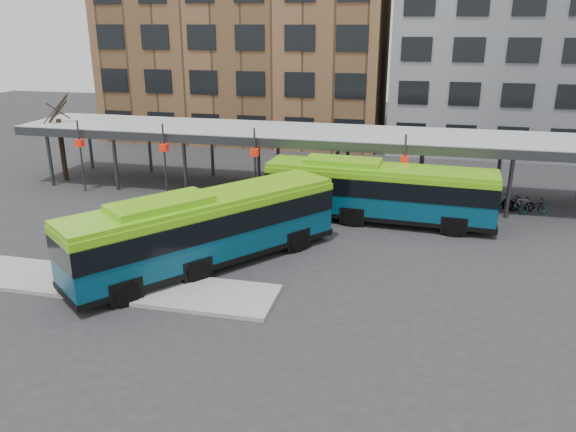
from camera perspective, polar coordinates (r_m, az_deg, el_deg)
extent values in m
plane|color=#28282B|center=(25.93, -2.99, -5.60)|extent=(120.00, 120.00, 0.00)
cube|color=gray|center=(25.46, -16.99, -6.74)|extent=(14.00, 3.00, 0.18)
cube|color=#999B9E|center=(36.86, 2.57, 8.40)|extent=(40.00, 6.00, 0.35)
cube|color=#383A3D|center=(34.00, 1.61, 7.25)|extent=(40.00, 0.15, 0.55)
cylinder|color=#383A3D|center=(42.25, -23.03, 5.37)|extent=(0.24, 0.24, 3.80)
cylinder|color=#383A3D|center=(46.27, -19.47, 6.88)|extent=(0.24, 0.24, 3.80)
cylinder|color=#383A3D|center=(39.54, -17.12, 5.20)|extent=(0.24, 0.24, 3.80)
cylinder|color=#383A3D|center=(43.81, -13.89, 6.78)|extent=(0.24, 0.24, 3.80)
cylinder|color=#383A3D|center=(37.30, -10.42, 4.93)|extent=(0.24, 0.24, 3.80)
cylinder|color=#383A3D|center=(41.80, -7.72, 6.59)|extent=(0.24, 0.24, 3.80)
cylinder|color=#383A3D|center=(35.62, -3.00, 4.56)|extent=(0.24, 0.24, 3.80)
cylinder|color=#383A3D|center=(40.31, -1.01, 6.30)|extent=(0.24, 0.24, 3.80)
cylinder|color=#383A3D|center=(34.60, 5.00, 4.07)|extent=(0.24, 0.24, 3.80)
cylinder|color=#383A3D|center=(39.41, 6.09, 5.89)|extent=(0.24, 0.24, 3.80)
cylinder|color=#383A3D|center=(34.27, 13.31, 3.48)|extent=(0.24, 0.24, 3.80)
cylinder|color=#383A3D|center=(39.12, 13.40, 5.38)|extent=(0.24, 0.24, 3.80)
cylinder|color=#383A3D|center=(34.68, 21.59, 2.82)|extent=(0.24, 0.24, 3.80)
cylinder|color=#383A3D|center=(39.48, 20.68, 4.79)|extent=(0.24, 0.24, 3.80)
cylinder|color=#383A3D|center=(39.81, -20.26, 5.69)|extent=(0.12, 0.12, 4.80)
cube|color=red|center=(39.63, -20.41, 6.95)|extent=(0.45, 0.45, 0.45)
cylinder|color=#383A3D|center=(36.88, -12.39, 5.44)|extent=(0.12, 0.12, 4.80)
cube|color=red|center=(36.69, -12.49, 6.81)|extent=(0.45, 0.45, 0.45)
cylinder|color=#383A3D|center=(34.76, -3.38, 5.03)|extent=(0.12, 0.12, 4.80)
cube|color=red|center=(34.55, -3.41, 6.48)|extent=(0.45, 0.45, 0.45)
cylinder|color=#383A3D|center=(33.38, 11.64, 4.08)|extent=(0.12, 0.12, 4.80)
cube|color=red|center=(33.16, 11.75, 5.58)|extent=(0.45, 0.45, 0.45)
cylinder|color=black|center=(43.38, -21.94, 6.24)|extent=(0.36, 0.36, 4.40)
cylinder|color=black|center=(42.88, -22.26, 9.62)|extent=(0.08, 1.63, 1.59)
cylinder|color=black|center=(43.02, -22.30, 9.64)|extent=(1.63, 0.13, 1.59)
cylinder|color=black|center=(42.99, -22.49, 9.61)|extent=(0.15, 1.63, 1.59)
cylinder|color=black|center=(42.86, -22.45, 9.59)|extent=(1.63, 0.10, 1.59)
cube|color=brown|center=(57.09, -3.97, 19.22)|extent=(26.00, 14.00, 22.00)
cube|color=slate|center=(55.38, 23.99, 16.68)|extent=(24.00, 14.00, 20.00)
cube|color=#073C54|center=(26.08, -8.27, -1.45)|extent=(10.22, 12.11, 2.75)
cube|color=black|center=(25.89, -8.33, -0.32)|extent=(10.31, 12.20, 1.04)
cube|color=#67B812|center=(25.60, -8.42, 1.65)|extent=(10.14, 12.05, 0.22)
cube|color=#67B812|center=(24.55, -12.84, 1.15)|extent=(4.25, 4.69, 0.38)
cube|color=black|center=(26.54, -8.14, -3.97)|extent=(10.32, 12.21, 0.26)
cylinder|color=black|center=(27.86, 1.04, -2.55)|extent=(0.93, 1.07, 1.10)
cylinder|color=black|center=(29.82, -2.28, -1.07)|extent=(0.93, 1.07, 1.10)
cylinder|color=black|center=(24.86, -9.13, -5.58)|extent=(0.93, 1.07, 1.10)
cylinder|color=black|center=(27.04, -12.02, -3.68)|extent=(0.93, 1.07, 1.10)
cylinder|color=black|center=(23.58, -16.10, -7.54)|extent=(0.93, 1.07, 1.10)
cylinder|color=black|center=(25.87, -18.50, -5.36)|extent=(0.93, 1.07, 1.10)
cube|color=#073C54|center=(32.17, 9.21, 2.35)|extent=(12.82, 3.41, 2.64)
cube|color=black|center=(32.02, 9.26, 3.25)|extent=(12.88, 3.47, 1.00)
cube|color=#67B812|center=(31.79, 9.34, 4.81)|extent=(12.82, 3.30, 0.21)
cube|color=#67B812|center=(32.07, 5.60, 5.49)|extent=(4.34, 2.16, 0.37)
cube|color=black|center=(32.53, 9.10, 0.33)|extent=(12.89, 3.47, 0.25)
cylinder|color=black|center=(31.07, 16.49, -1.07)|extent=(1.07, 0.38, 1.06)
cylinder|color=black|center=(33.52, 16.58, 0.38)|extent=(1.07, 0.38, 1.06)
cylinder|color=black|center=(31.49, 6.48, -0.12)|extent=(1.07, 0.38, 1.06)
cylinder|color=black|center=(33.90, 7.29, 1.25)|extent=(1.07, 0.38, 1.06)
cylinder|color=black|center=(32.15, 0.92, 0.42)|extent=(1.07, 0.38, 1.06)
cylinder|color=black|center=(34.52, 2.10, 1.73)|extent=(1.07, 0.38, 1.06)
imported|color=black|center=(25.86, -21.52, -4.34)|extent=(0.58, 0.77, 1.89)
cube|color=maroon|center=(25.65, -21.87, -3.96)|extent=(0.27, 0.39, 0.50)
imported|color=slate|center=(36.60, 19.67, 1.44)|extent=(1.65, 0.69, 0.84)
imported|color=slate|center=(36.46, 20.63, 1.44)|extent=(1.81, 0.70, 1.06)
imported|color=slate|center=(36.75, 21.53, 1.31)|extent=(1.77, 0.95, 0.88)
imported|color=slate|center=(36.52, 22.65, 1.11)|extent=(1.62, 0.77, 0.94)
imported|color=slate|center=(36.40, 23.68, 0.94)|extent=(1.95, 1.18, 0.97)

